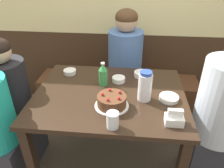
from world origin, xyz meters
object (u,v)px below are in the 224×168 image
birthday_cake (112,101)px  bowl_rice_small (119,79)px  bowl_side_dish (70,72)px  glass_water_tall (113,120)px  soju_bottle (103,74)px  person_pale_blue_shirt (125,71)px  bowl_sauce_shallow (169,98)px  person_dark_striped (14,108)px  napkin_holder (174,119)px  water_pitcher (145,86)px  bowl_soup_white (141,74)px  person_grey_tee (219,117)px  bench_seat (118,94)px

birthday_cake → bowl_rice_small: 0.34m
bowl_side_dish → glass_water_tall: (0.43, -0.64, 0.03)m
soju_bottle → person_pale_blue_shirt: (0.15, 0.57, -0.25)m
birthday_cake → bowl_sauce_shallow: birthday_cake is taller
bowl_rice_small → bowl_side_dish: size_ratio=0.98×
bowl_side_dish → person_dark_striped: 0.56m
soju_bottle → bowl_side_dish: 0.35m
soju_bottle → person_dark_striped: size_ratio=0.16×
napkin_holder → bowl_rice_small: size_ratio=1.05×
water_pitcher → bowl_soup_white: size_ratio=1.80×
bowl_soup_white → person_grey_tee: bearing=-27.6°
bench_seat → person_grey_tee: size_ratio=1.46×
bowl_soup_white → bowl_side_dish: (-0.61, -0.01, -0.00)m
bowl_soup_white → bowl_rice_small: size_ratio=1.16×
bowl_sauce_shallow → person_pale_blue_shirt: size_ratio=0.11×
bench_seat → person_dark_striped: 1.19m
napkin_holder → person_grey_tee: person_grey_tee is taller
bowl_soup_white → bowl_side_dish: bearing=-178.8°
bowl_side_dish → bowl_rice_small: bearing=-12.2°
water_pitcher → person_dark_striped: size_ratio=0.19×
person_pale_blue_shirt → person_grey_tee: bearing=46.1°
bowl_soup_white → person_grey_tee: person_grey_tee is taller
napkin_holder → person_dark_striped: size_ratio=0.10×
bowl_sauce_shallow → person_pale_blue_shirt: (-0.34, 0.73, -0.17)m
person_dark_striped → person_pale_blue_shirt: bearing=36.2°
person_pale_blue_shirt → person_grey_tee: (0.73, -0.71, 0.01)m
bowl_soup_white → glass_water_tall: 0.67m
bowl_rice_small → glass_water_tall: bearing=-89.4°
bench_seat → person_pale_blue_shirt: (0.08, -0.14, 0.39)m
bowl_side_dish → person_grey_tee: (1.19, -0.29, -0.17)m
bowl_sauce_shallow → bowl_rice_small: bearing=149.1°
birthday_cake → glass_water_tall: size_ratio=2.24×
person_pale_blue_shirt → person_dark_striped: size_ratio=1.07×
birthday_cake → soju_bottle: (-0.10, 0.28, 0.05)m
water_pitcher → person_grey_tee: 0.62m
glass_water_tall → bench_seat: bearing=92.8°
bowl_rice_small → person_grey_tee: person_grey_tee is taller
water_pitcher → bowl_soup_white: 0.35m
glass_water_tall → person_dark_striped: bearing=155.6°
soju_bottle → person_dark_striped: person_dark_striped is taller
bowl_side_dish → bowl_sauce_shallow: (0.80, -0.32, -0.00)m
bowl_soup_white → water_pitcher: bearing=-87.4°
birthday_cake → water_pitcher: (0.22, 0.11, 0.07)m
bowl_rice_small → person_dark_striped: 0.91m
person_grey_tee → bowl_sauce_shallow: bearing=3.9°
bowl_soup_white → bowl_side_dish: bowl_soup_white is taller
bench_seat → person_grey_tee: (0.81, -0.85, 0.40)m
glass_water_tall → person_grey_tee: 0.86m
bowl_side_dish → person_pale_blue_shirt: size_ratio=0.09×
glass_water_tall → bowl_rice_small: bearing=90.6°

